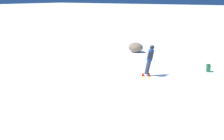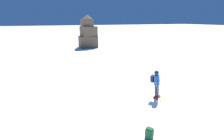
# 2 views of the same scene
# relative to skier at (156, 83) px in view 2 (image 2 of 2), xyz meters

# --- Properties ---
(ground_plane) EXTENTS (300.00, 300.00, 0.00)m
(ground_plane) POSITION_rel_skier_xyz_m (0.40, 0.07, -1.07)
(ground_plane) COLOR white
(skier) EXTENTS (1.45, 1.79, 1.92)m
(skier) POSITION_rel_skier_xyz_m (0.00, 0.00, 0.00)
(skier) COLOR yellow
(skier) RESTS_ON ground
(rock_pillar) EXTENTS (2.97, 2.61, 5.64)m
(rock_pillar) POSITION_rel_skier_xyz_m (1.85, 22.25, 1.29)
(rock_pillar) COLOR brown
(rock_pillar) RESTS_ON ground
(spare_backpack) EXTENTS (0.34, 0.37, 0.50)m
(spare_backpack) POSITION_rel_skier_xyz_m (-2.57, -3.09, -0.82)
(spare_backpack) COLOR #236633
(spare_backpack) RESTS_ON ground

